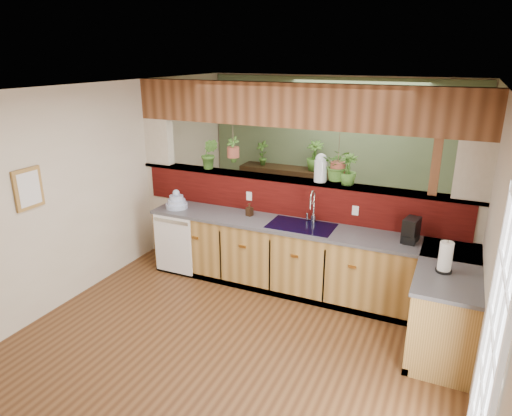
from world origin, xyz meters
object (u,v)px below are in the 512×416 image
at_px(soap_dispenser, 250,210).
at_px(glass_jar, 321,168).
at_px(faucet, 313,205).
at_px(dish_stack, 177,202).
at_px(coffee_maker, 411,231).
at_px(paper_towel, 445,258).
at_px(shelving_console, 285,196).

relative_size(soap_dispenser, glass_jar, 0.47).
height_order(faucet, dish_stack, faucet).
bearing_deg(coffee_maker, paper_towel, -47.79).
relative_size(paper_towel, shelving_console, 0.21).
distance_m(faucet, glass_jar, 0.49).
bearing_deg(glass_jar, paper_towel, -32.05).
xyz_separation_m(glass_jar, shelving_console, (-1.19, 1.90, -1.07)).
bearing_deg(coffee_maker, faucet, -175.33).
bearing_deg(shelving_console, coffee_maker, -43.99).
xyz_separation_m(dish_stack, coffee_maker, (3.10, 0.09, 0.05)).
bearing_deg(dish_stack, coffee_maker, 1.58).
height_order(glass_jar, shelving_console, glass_jar).
height_order(soap_dispenser, coffee_maker, coffee_maker).
height_order(faucet, paper_towel, faucet).
relative_size(faucet, glass_jar, 1.19).
distance_m(glass_jar, shelving_console, 2.49).
xyz_separation_m(paper_towel, glass_jar, (-1.58, 0.99, 0.52)).
bearing_deg(paper_towel, shelving_console, 133.83).
distance_m(dish_stack, coffee_maker, 3.10).
relative_size(faucet, coffee_maker, 1.55).
distance_m(faucet, soap_dispenser, 0.85).
xyz_separation_m(dish_stack, paper_towel, (3.49, -0.56, 0.07)).
height_order(faucet, glass_jar, glass_jar).
bearing_deg(faucet, soap_dispenser, -174.10).
bearing_deg(faucet, dish_stack, -173.54).
bearing_deg(glass_jar, soap_dispenser, -160.52).
height_order(dish_stack, soap_dispenser, dish_stack).
xyz_separation_m(coffee_maker, shelving_console, (-2.38, 2.24, -0.53)).
relative_size(faucet, soap_dispenser, 2.54).
height_order(dish_stack, paper_towel, paper_towel).
height_order(faucet, coffee_maker, faucet).
distance_m(paper_towel, shelving_console, 4.04).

